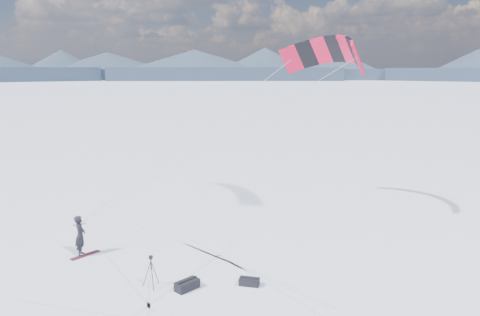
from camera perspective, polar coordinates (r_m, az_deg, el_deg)
name	(u,v)px	position (r m, az deg, el deg)	size (l,w,h in m)	color
ground	(122,291)	(18.07, -14.17, -15.39)	(1800.00, 1800.00, 0.00)	white
horizon_hills	(115,160)	(16.55, -14.94, -0.26)	(704.84, 706.81, 10.79)	black
snow_tracks	(131,289)	(18.11, -13.12, -15.27)	(17.62, 10.25, 0.01)	silver
snowkiter	(82,255)	(21.63, -18.76, -11.14)	(0.64, 0.42, 1.76)	black
snowboard	(85,255)	(21.53, -18.33, -11.18)	(1.35, 0.25, 0.04)	maroon
tripod	(151,267)	(17.79, -10.79, -12.89)	(0.63, 0.55, 1.22)	black
gear_bag_a	(187,285)	(17.67, -6.47, -15.11)	(0.99, 0.76, 0.40)	black
gear_bag_b	(249,281)	(17.88, 1.14, -14.81)	(0.81, 0.71, 0.34)	black
power_kite	(328,54)	(25.16, 10.66, 12.37)	(13.89, 6.39, 8.21)	red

